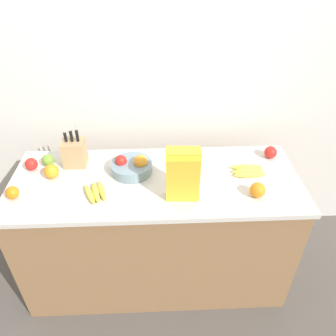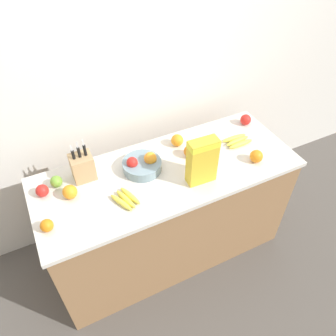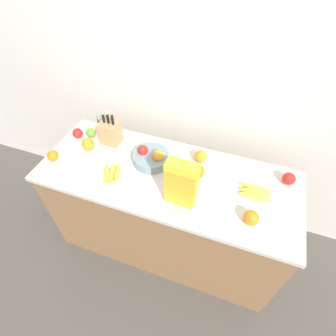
# 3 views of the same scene
# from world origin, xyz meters

# --- Properties ---
(ground_plane) EXTENTS (14.00, 14.00, 0.00)m
(ground_plane) POSITION_xyz_m (0.00, 0.00, 0.00)
(ground_plane) COLOR #514C47
(wall_back) EXTENTS (9.00, 0.06, 2.60)m
(wall_back) POSITION_xyz_m (0.00, 0.55, 1.30)
(wall_back) COLOR silver
(wall_back) RESTS_ON ground_plane
(counter) EXTENTS (1.72, 0.67, 0.88)m
(counter) POSITION_xyz_m (0.00, 0.00, 0.44)
(counter) COLOR olive
(counter) RESTS_ON ground_plane
(knife_block) EXTENTS (0.13, 0.12, 0.28)m
(knife_block) POSITION_xyz_m (-0.49, 0.18, 0.96)
(knife_block) COLOR tan
(knife_block) RESTS_ON counter
(cereal_box) EXTENTS (0.18, 0.09, 0.31)m
(cereal_box) POSITION_xyz_m (0.15, -0.16, 1.05)
(cereal_box) COLOR gold
(cereal_box) RESTS_ON counter
(fruit_bowl) EXTENTS (0.25, 0.25, 0.12)m
(fruit_bowl) POSITION_xyz_m (-0.14, 0.08, 0.92)
(fruit_bowl) COLOR gray
(fruit_bowl) RESTS_ON counter
(banana_bunch_left) EXTENTS (0.20, 0.11, 0.04)m
(banana_bunch_left) POSITION_xyz_m (0.56, 0.04, 0.90)
(banana_bunch_left) COLOR yellow
(banana_bunch_left) RESTS_ON counter
(banana_bunch_right) EXTENTS (0.16, 0.20, 0.03)m
(banana_bunch_right) POSITION_xyz_m (-0.33, -0.12, 0.89)
(banana_bunch_right) COLOR yellow
(banana_bunch_right) RESTS_ON counter
(apple_rightmost) EXTENTS (0.08, 0.08, 0.08)m
(apple_rightmost) POSITION_xyz_m (0.74, 0.20, 0.92)
(apple_rightmost) COLOR red
(apple_rightmost) RESTS_ON counter
(apple_near_bananas) EXTENTS (0.08, 0.08, 0.08)m
(apple_near_bananas) POSITION_xyz_m (-0.76, 0.14, 0.92)
(apple_near_bananas) COLOR red
(apple_near_bananas) RESTS_ON counter
(apple_middle) EXTENTS (0.07, 0.07, 0.07)m
(apple_middle) POSITION_xyz_m (-0.67, 0.18, 0.91)
(apple_middle) COLOR #6B9E33
(apple_middle) RESTS_ON counter
(orange_mid_left) EXTENTS (0.09, 0.09, 0.09)m
(orange_mid_left) POSITION_xyz_m (0.17, 0.20, 0.92)
(orange_mid_left) COLOR orange
(orange_mid_left) RESTS_ON counter
(orange_back_center) EXTENTS (0.08, 0.08, 0.08)m
(orange_back_center) POSITION_xyz_m (0.19, 0.06, 0.92)
(orange_back_center) COLOR orange
(orange_back_center) RESTS_ON counter
(orange_front_right) EXTENTS (0.09, 0.09, 0.09)m
(orange_front_right) POSITION_xyz_m (-0.61, 0.05, 0.92)
(orange_front_right) COLOR orange
(orange_front_right) RESTS_ON counter
(orange_mid_right) EXTENTS (0.07, 0.07, 0.07)m
(orange_mid_right) POSITION_xyz_m (-0.78, -0.13, 0.91)
(orange_mid_right) COLOR orange
(orange_mid_right) RESTS_ON counter
(orange_by_cereal) EXTENTS (0.09, 0.09, 0.09)m
(orange_by_cereal) POSITION_xyz_m (0.56, -0.17, 0.92)
(orange_by_cereal) COLOR orange
(orange_by_cereal) RESTS_ON counter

